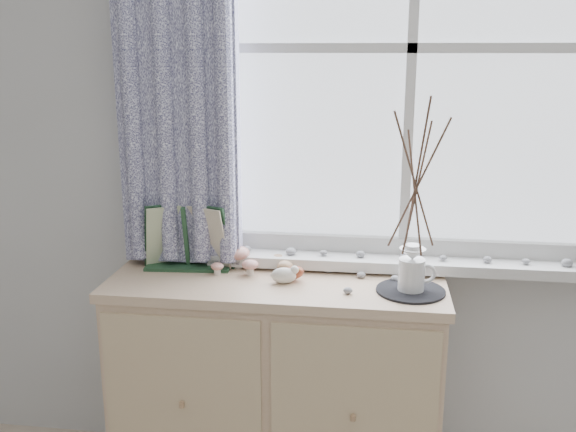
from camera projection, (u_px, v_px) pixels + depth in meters
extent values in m
cube|color=silver|center=(325.00, 145.00, 2.38)|extent=(4.00, 0.04, 2.60)
cube|color=silver|center=(412.00, 48.00, 2.25)|extent=(1.30, 0.01, 1.40)
cube|color=silver|center=(403.00, 263.00, 2.37)|extent=(1.45, 0.16, 0.04)
cube|color=#0C0A38|center=(175.00, 41.00, 2.23)|extent=(0.44, 0.06, 1.61)
cube|color=#CAAC8D|center=(277.00, 391.00, 2.40)|extent=(1.17, 0.43, 0.81)
cube|color=#CAAC8D|center=(276.00, 284.00, 2.29)|extent=(1.20, 0.45, 0.03)
cube|color=tan|center=(184.00, 418.00, 2.22)|extent=(0.55, 0.01, 0.75)
cube|color=tan|center=(353.00, 431.00, 2.15)|extent=(0.55, 0.01, 0.75)
cylinder|color=silver|center=(238.00, 261.00, 2.40)|extent=(0.03, 0.03, 0.06)
ellipsoid|color=#AE2305|center=(238.00, 253.00, 2.39)|extent=(0.09, 0.09, 0.05)
cylinder|color=silver|center=(250.00, 270.00, 2.33)|extent=(0.03, 0.03, 0.04)
ellipsoid|color=#AE2305|center=(250.00, 265.00, 2.32)|extent=(0.06, 0.06, 0.03)
cylinder|color=silver|center=(217.00, 271.00, 2.33)|extent=(0.02, 0.02, 0.03)
ellipsoid|color=#AE2305|center=(217.00, 266.00, 2.33)|extent=(0.05, 0.05, 0.03)
ellipsoid|color=#A17959|center=(285.00, 267.00, 2.33)|extent=(0.06, 0.05, 0.07)
ellipsoid|color=#A17959|center=(277.00, 260.00, 2.40)|extent=(0.06, 0.05, 0.07)
ellipsoid|color=brown|center=(294.00, 273.00, 2.27)|extent=(0.06, 0.05, 0.07)
cylinder|color=black|center=(411.00, 291.00, 2.17)|extent=(0.23, 0.23, 0.01)
cylinder|color=white|center=(411.00, 274.00, 2.16)|extent=(0.11, 0.11, 0.11)
cone|color=white|center=(412.00, 254.00, 2.14)|extent=(0.09, 0.09, 0.04)
cylinder|color=white|center=(413.00, 248.00, 2.13)|extent=(0.06, 0.06, 0.02)
torus|color=white|center=(426.00, 274.00, 2.15)|extent=(0.07, 0.03, 0.07)
ellipsoid|color=gray|center=(348.00, 291.00, 2.15)|extent=(0.03, 0.03, 0.02)
ellipsoid|color=gray|center=(361.00, 275.00, 2.30)|extent=(0.03, 0.03, 0.02)
ellipsoid|color=gray|center=(414.00, 292.00, 2.14)|extent=(0.03, 0.03, 0.02)
ellipsoid|color=gray|center=(329.00, 270.00, 2.35)|extent=(0.03, 0.03, 0.02)
ellipsoid|color=gray|center=(395.00, 279.00, 2.26)|extent=(0.03, 0.03, 0.02)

